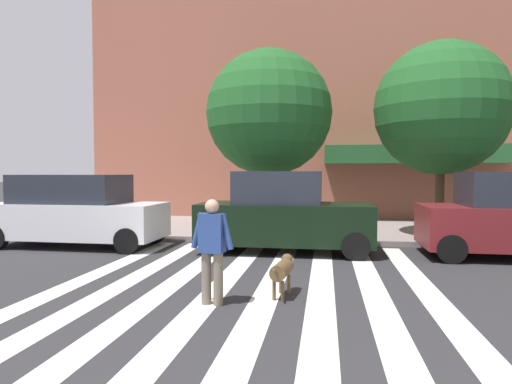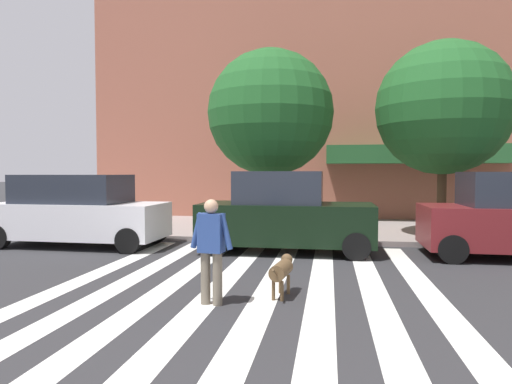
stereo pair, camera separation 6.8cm
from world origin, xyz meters
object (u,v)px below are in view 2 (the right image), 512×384
(dog_on_leash, at_px, (282,270))
(street_tree_nearest, at_px, (270,113))
(street_tree_middle, at_px, (443,109))
(parked_car_behind_first, at_px, (284,214))
(pedestrian_dog_walker, at_px, (211,245))
(parked_car_near_curb, at_px, (78,211))

(dog_on_leash, bearing_deg, street_tree_nearest, 99.11)
(street_tree_middle, height_order, dog_on_leash, street_tree_middle)
(parked_car_behind_first, relative_size, pedestrian_dog_walker, 2.69)
(street_tree_nearest, distance_m, pedestrian_dog_walker, 8.10)
(parked_car_near_curb, height_order, parked_car_behind_first, parked_car_behind_first)
(parked_car_near_curb, relative_size, parked_car_behind_first, 1.07)
(street_tree_middle, bearing_deg, parked_car_near_curb, -165.83)
(street_tree_middle, bearing_deg, street_tree_nearest, 177.95)
(parked_car_behind_first, bearing_deg, street_tree_middle, 30.15)
(dog_on_leash, bearing_deg, parked_car_near_curb, 146.27)
(parked_car_near_curb, bearing_deg, dog_on_leash, -33.73)
(parked_car_near_curb, bearing_deg, street_tree_nearest, 28.74)
(parked_car_near_curb, bearing_deg, parked_car_behind_first, -0.00)
(street_tree_nearest, xyz_separation_m, pedestrian_dog_walker, (0.07, -7.51, -3.02))
(parked_car_near_curb, distance_m, pedestrian_dog_walker, 6.98)
(street_tree_nearest, bearing_deg, street_tree_middle, -2.05)
(parked_car_near_curb, bearing_deg, pedestrian_dog_walker, -42.87)
(pedestrian_dog_walker, distance_m, dog_on_leash, 1.31)
(parked_car_behind_first, distance_m, dog_on_leash, 4.15)
(parked_car_near_curb, xyz_separation_m, parked_car_behind_first, (5.77, -0.00, -0.00))
(street_tree_middle, bearing_deg, parked_car_behind_first, -149.85)
(parked_car_behind_first, bearing_deg, parked_car_near_curb, 180.00)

